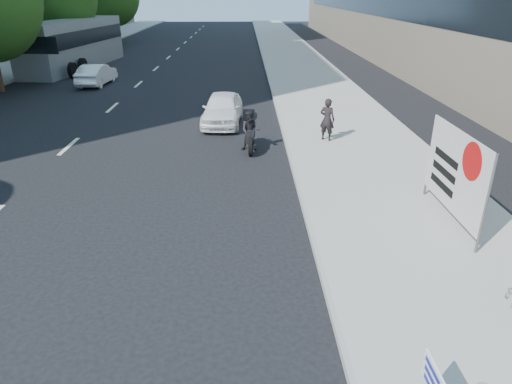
{
  "coord_description": "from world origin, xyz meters",
  "views": [
    {
      "loc": [
        -0.04,
        -8.05,
        5.23
      ],
      "look_at": [
        0.17,
        0.94,
        1.23
      ],
      "focal_mm": 32.0,
      "sensor_mm": 36.0,
      "label": 1
    }
  ],
  "objects_px": {
    "motorcycle": "(251,133)",
    "bus": "(74,44)",
    "pedestrian_woman": "(327,119)",
    "protest_banner": "(455,171)",
    "white_sedan_mid": "(96,74)",
    "white_sedan_near": "(222,109)"
  },
  "relations": [
    {
      "from": "motorcycle",
      "to": "bus",
      "type": "distance_m",
      "value": 22.99
    },
    {
      "from": "motorcycle",
      "to": "bus",
      "type": "bearing_deg",
      "value": 128.62
    },
    {
      "from": "pedestrian_woman",
      "to": "protest_banner",
      "type": "xyz_separation_m",
      "value": [
        1.84,
        -6.47,
        0.48
      ]
    },
    {
      "from": "white_sedan_mid",
      "to": "motorcycle",
      "type": "bearing_deg",
      "value": 129.75
    },
    {
      "from": "white_sedan_mid",
      "to": "white_sedan_near",
      "type": "bearing_deg",
      "value": 135.21
    },
    {
      "from": "protest_banner",
      "to": "pedestrian_woman",
      "type": "bearing_deg",
      "value": 105.9
    },
    {
      "from": "pedestrian_woman",
      "to": "bus",
      "type": "distance_m",
      "value": 24.1
    },
    {
      "from": "white_sedan_near",
      "to": "bus",
      "type": "relative_size",
      "value": 0.31
    },
    {
      "from": "motorcycle",
      "to": "pedestrian_woman",
      "type": "bearing_deg",
      "value": 18.88
    },
    {
      "from": "pedestrian_woman",
      "to": "motorcycle",
      "type": "bearing_deg",
      "value": 44.09
    },
    {
      "from": "pedestrian_woman",
      "to": "white_sedan_near",
      "type": "bearing_deg",
      "value": -5.0
    },
    {
      "from": "white_sedan_mid",
      "to": "motorcycle",
      "type": "relative_size",
      "value": 1.82
    },
    {
      "from": "pedestrian_woman",
      "to": "white_sedan_mid",
      "type": "distance_m",
      "value": 16.72
    },
    {
      "from": "white_sedan_mid",
      "to": "bus",
      "type": "xyz_separation_m",
      "value": [
        -3.46,
        6.81,
        1.02
      ]
    },
    {
      "from": "bus",
      "to": "protest_banner",
      "type": "bearing_deg",
      "value": -48.57
    },
    {
      "from": "pedestrian_woman",
      "to": "white_sedan_mid",
      "type": "height_order",
      "value": "pedestrian_woman"
    },
    {
      "from": "white_sedan_mid",
      "to": "motorcycle",
      "type": "xyz_separation_m",
      "value": [
        9.05,
        -12.45,
        0.02
      ]
    },
    {
      "from": "pedestrian_woman",
      "to": "motorcycle",
      "type": "relative_size",
      "value": 0.75
    },
    {
      "from": "white_sedan_near",
      "to": "motorcycle",
      "type": "height_order",
      "value": "motorcycle"
    },
    {
      "from": "protest_banner",
      "to": "motorcycle",
      "type": "distance_m",
      "value": 7.47
    },
    {
      "from": "pedestrian_woman",
      "to": "white_sedan_near",
      "type": "relative_size",
      "value": 0.4
    },
    {
      "from": "pedestrian_woman",
      "to": "protest_banner",
      "type": "bearing_deg",
      "value": 136.72
    }
  ]
}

